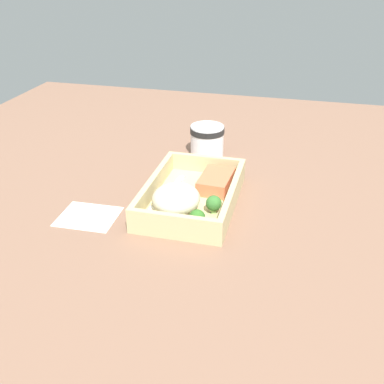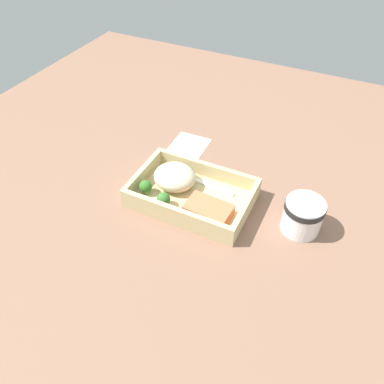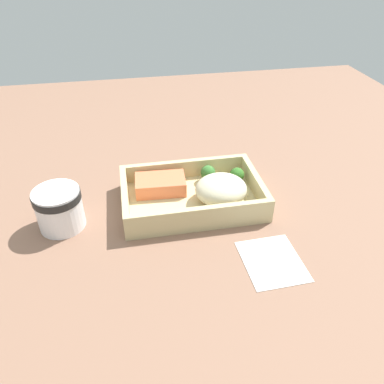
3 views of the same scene
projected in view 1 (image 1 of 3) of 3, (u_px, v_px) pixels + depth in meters
ground_plane at (192, 207)px, 94.22cm from camera, size 160.00×160.00×2.00cm
takeout_tray at (192, 201)px, 93.45cm from camera, size 27.69×18.01×1.20cm
tray_rim at (192, 190)px, 92.24cm from camera, size 27.69×18.01×3.86cm
salmon_fillet at (216, 181)px, 96.64cm from camera, size 10.53×6.87×3.01cm
mashed_potatoes at (176, 199)px, 87.62cm from camera, size 10.28×9.40×5.34cm
broccoli_floret_1 at (197, 218)px, 82.60cm from camera, size 3.06×3.06×3.64cm
broccoli_floret_2 at (214, 204)px, 87.15cm from camera, size 3.12×3.12×3.70cm
fork at (167, 195)px, 94.06cm from camera, size 15.89×3.22×0.44cm
paper_cup at (207, 139)px, 113.59cm from camera, size 8.63×8.63×7.85cm
receipt_slip at (88, 216)px, 89.00cm from camera, size 9.97×11.63×0.24cm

